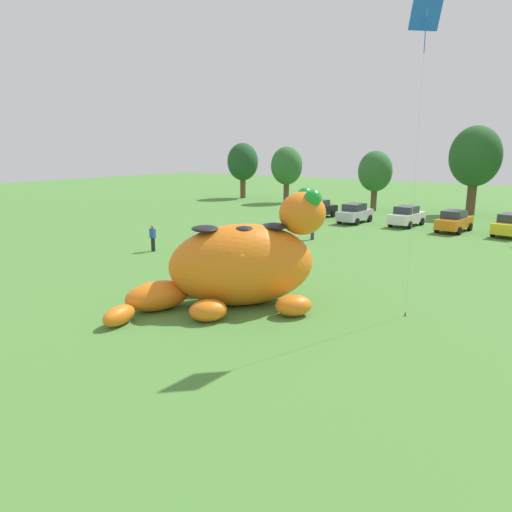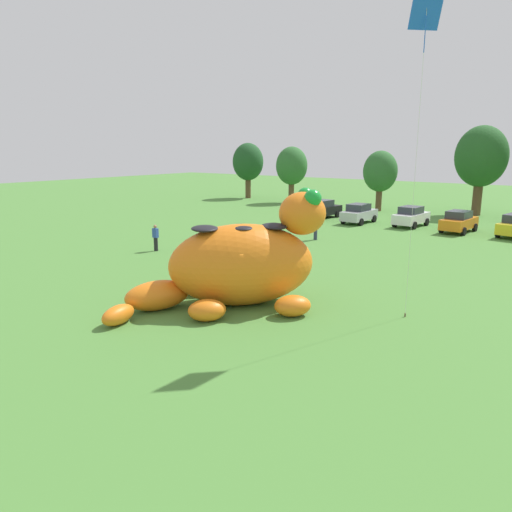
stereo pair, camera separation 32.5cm
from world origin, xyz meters
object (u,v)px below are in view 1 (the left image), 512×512
object	(u,v)px
car_yellow	(512,225)
car_orange	(454,221)
spectator_wandering	(303,215)
tethered_flying_kite	(427,14)
giant_inflatable_creature	(242,263)
car_black	(318,209)
spectator_near_inflatable	(153,238)
car_silver	(355,213)
spectator_mid_field	(312,228)
car_white	(407,216)

from	to	relation	value
car_yellow	car_orange	bearing A→B (deg)	-173.97
spectator_wandering	tethered_flying_kite	bearing A→B (deg)	-49.67
giant_inflatable_creature	spectator_wandering	world-z (taller)	giant_inflatable_creature
car_black	spectator_near_inflatable	xyz separation A→B (m)	(-1.32, -19.74, -0.01)
giant_inflatable_creature	car_orange	distance (m)	24.56
spectator_wandering	car_black	bearing A→B (deg)	101.82
car_black	car_yellow	size ratio (longest dim) A/B	0.99
car_silver	car_orange	size ratio (longest dim) A/B	0.98
car_black	car_orange	distance (m)	12.57
spectator_mid_field	tethered_flying_kite	xyz separation A→B (m)	(11.11, -12.27, 10.27)
car_yellow	spectator_mid_field	bearing A→B (deg)	-139.11
car_white	car_yellow	distance (m)	8.08
spectator_mid_field	tethered_flying_kite	world-z (taller)	tethered_flying_kite
giant_inflatable_creature	car_yellow	world-z (taller)	giant_inflatable_creature
giant_inflatable_creature	car_yellow	distance (m)	25.73
car_silver	car_yellow	distance (m)	12.47
car_silver	car_orange	bearing A→B (deg)	1.86
car_silver	spectator_mid_field	xyz separation A→B (m)	(0.91, -9.29, -0.01)
car_white	spectator_wandering	distance (m)	8.82
car_white	spectator_near_inflatable	xyz separation A→B (m)	(-9.85, -19.74, -0.01)
car_silver	car_black	bearing A→B (deg)	167.96
spectator_near_inflatable	tethered_flying_kite	distance (m)	20.47
car_orange	car_white	bearing A→B (deg)	171.34
giant_inflatable_creature	spectator_near_inflatable	size ratio (longest dim) A/B	5.30
car_black	spectator_wandering	bearing A→B (deg)	-78.18
car_black	spectator_wandering	world-z (taller)	car_black
car_orange	car_black	bearing A→B (deg)	177.20
giant_inflatable_creature	car_orange	xyz separation A→B (m)	(2.60, 24.41, -0.93)
car_silver	car_orange	distance (m)	8.40
car_orange	tethered_flying_kite	xyz separation A→B (m)	(3.62, -21.83, 10.27)
spectator_mid_field	spectator_wandering	bearing A→B (deg)	126.01
giant_inflatable_creature	car_orange	size ratio (longest dim) A/B	2.14
giant_inflatable_creature	tethered_flying_kite	size ratio (longest dim) A/B	0.75
spectator_wandering	spectator_near_inflatable	bearing A→B (deg)	-98.43
car_yellow	spectator_wandering	distance (m)	16.25
car_yellow	tethered_flying_kite	world-z (taller)	tethered_flying_kite
spectator_near_inflatable	spectator_mid_field	xyz separation A→B (m)	(6.39, 9.57, 0.00)
spectator_mid_field	car_silver	bearing A→B (deg)	95.62
giant_inflatable_creature	car_orange	world-z (taller)	giant_inflatable_creature
car_yellow	spectator_mid_field	xyz separation A→B (m)	(-11.54, -9.99, -0.01)
car_yellow	spectator_near_inflatable	world-z (taller)	car_yellow
spectator_near_inflatable	car_silver	bearing A→B (deg)	73.80
giant_inflatable_creature	spectator_mid_field	size ratio (longest dim) A/B	5.30
car_black	tethered_flying_kite	bearing A→B (deg)	-54.21
giant_inflatable_creature	car_yellow	xyz separation A→B (m)	(6.65, 24.83, -0.93)
car_black	spectator_near_inflatable	size ratio (longest dim) A/B	2.50
car_white	car_orange	bearing A→B (deg)	-8.66
car_black	car_silver	xyz separation A→B (m)	(4.16, -0.89, 0.00)
car_black	spectator_wandering	xyz separation A→B (m)	(0.94, -4.49, -0.01)
car_silver	spectator_near_inflatable	size ratio (longest dim) A/B	2.43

